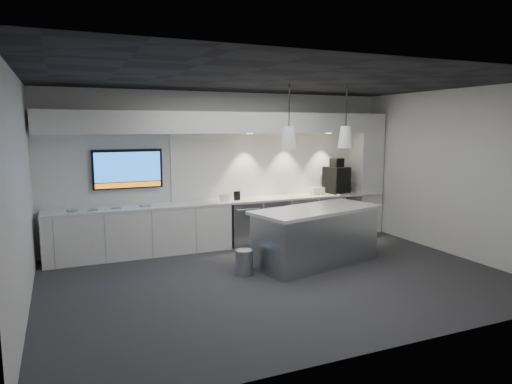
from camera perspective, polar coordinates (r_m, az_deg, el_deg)
name	(u,v)px	position (r m, az deg, el deg)	size (l,w,h in m)	color
floor	(280,278)	(7.20, 2.98, -10.69)	(7.00, 7.00, 0.00)	#323235
ceiling	(281,80)	(6.85, 3.17, 13.80)	(7.00, 7.00, 0.00)	black
wall_back	(225,168)	(9.16, -3.90, 2.97)	(7.00, 7.00, 0.00)	white
wall_front	(391,209)	(4.78, 16.50, -2.10)	(7.00, 7.00, 0.00)	white
wall_left	(20,196)	(6.18, -27.44, -0.43)	(7.00, 7.00, 0.00)	white
wall_right	(454,173)	(8.98, 23.53, 2.21)	(7.00, 7.00, 0.00)	white
back_counter	(231,201)	(8.93, -3.17, -1.16)	(6.80, 0.65, 0.04)	white
left_base_cabinets	(141,232)	(8.59, -14.20, -4.84)	(3.30, 0.63, 0.86)	white
fridge_unit_a	(243,223)	(9.11, -1.66, -3.89)	(0.60, 0.61, 0.85)	#9A9DA2
fridge_unit_b	(271,220)	(9.35, 1.93, -3.57)	(0.60, 0.61, 0.85)	#9A9DA2
fridge_unit_c	(298,218)	(9.63, 5.33, -3.26)	(0.60, 0.61, 0.85)	#9A9DA2
fridge_unit_d	(324,216)	(9.95, 8.52, -2.95)	(0.60, 0.61, 0.85)	#9A9DA2
backsplash	(279,164)	(9.60, 2.92, 3.52)	(4.60, 0.03, 1.30)	white
soffit	(230,123)	(8.84, -3.30, 8.63)	(6.90, 0.60, 0.40)	white
column	(365,173)	(10.43, 13.51, 2.29)	(0.55, 0.55, 2.60)	white
wall_tv	(128,169)	(8.66, -15.74, 2.78)	(1.25, 0.07, 0.72)	black
island	(316,236)	(7.86, 7.52, -5.43)	(2.44, 1.49, 0.96)	#9A9DA2
bin	(244,262)	(7.30, -1.48, -8.76)	(0.28, 0.28, 0.40)	#9A9DA2
coffee_machine	(337,179)	(10.01, 10.03, 1.64)	(0.48, 0.64, 0.75)	black
sign_black	(237,196)	(8.91, -2.40, -0.47)	(0.14, 0.02, 0.18)	black
sign_white	(224,198)	(8.79, -4.00, -0.73)	(0.18, 0.02, 0.14)	white
cup_cluster	(318,191)	(9.74, 7.71, 0.14)	(0.29, 0.19, 0.16)	white
tray_a	(72,211)	(8.34, -21.97, -2.20)	(0.16, 0.16, 0.03)	#9A9A9A
tray_b	(93,209)	(8.35, -19.71, -2.07)	(0.16, 0.16, 0.03)	#9A9A9A
tray_c	(117,207)	(8.43, -17.00, -1.85)	(0.16, 0.16, 0.03)	#9A9A9A
tray_d	(145,206)	(8.47, -13.67, -1.68)	(0.16, 0.16, 0.03)	#9A9A9A
pendant_left	(289,138)	(7.38, 4.13, 6.81)	(0.26, 0.26, 1.07)	white
pendant_right	(346,137)	(7.94, 11.13, 6.77)	(0.26, 0.26, 1.07)	white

